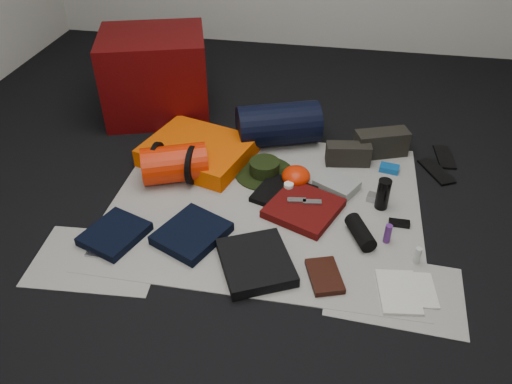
% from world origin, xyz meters
% --- Properties ---
extents(floor, '(4.50, 4.50, 0.02)m').
position_xyz_m(floor, '(0.00, 0.00, -0.01)').
color(floor, black).
rests_on(floor, ground).
extents(newspaper_mat, '(1.60, 1.30, 0.01)m').
position_xyz_m(newspaper_mat, '(0.00, 0.00, 0.00)').
color(newspaper_mat, beige).
rests_on(newspaper_mat, floor).
extents(newspaper_sheet_front_left, '(0.61, 0.44, 0.00)m').
position_xyz_m(newspaper_sheet_front_left, '(-0.70, -0.55, 0.00)').
color(newspaper_sheet_front_left, beige).
rests_on(newspaper_sheet_front_left, floor).
extents(newspaper_sheet_front_right, '(0.60, 0.43, 0.00)m').
position_xyz_m(newspaper_sheet_front_right, '(0.65, -0.50, 0.00)').
color(newspaper_sheet_front_right, beige).
rests_on(newspaper_sheet_front_right, floor).
extents(red_cabinet, '(0.79, 0.72, 0.55)m').
position_xyz_m(red_cabinet, '(-0.88, 0.86, 0.27)').
color(red_cabinet, '#4F0506').
rests_on(red_cabinet, floor).
extents(sleeping_pad, '(0.69, 0.62, 0.11)m').
position_xyz_m(sleeping_pad, '(-0.46, 0.34, 0.06)').
color(sleeping_pad, '#F35502').
rests_on(sleeping_pad, newspaper_mat).
extents(stuff_sack, '(0.40, 0.32, 0.21)m').
position_xyz_m(stuff_sack, '(-0.53, 0.12, 0.11)').
color(stuff_sack, red).
rests_on(stuff_sack, newspaper_mat).
extents(sack_strap_left, '(0.02, 0.22, 0.22)m').
position_xyz_m(sack_strap_left, '(-0.63, 0.12, 0.11)').
color(sack_strap_left, black).
rests_on(sack_strap_left, newspaper_mat).
extents(sack_strap_right, '(0.03, 0.22, 0.22)m').
position_xyz_m(sack_strap_right, '(-0.43, 0.12, 0.11)').
color(sack_strap_right, black).
rests_on(sack_strap_right, newspaper_mat).
extents(navy_duffel, '(0.55, 0.41, 0.26)m').
position_xyz_m(navy_duffel, '(-0.02, 0.60, 0.13)').
color(navy_duffel, black).
rests_on(navy_duffel, newspaper_mat).
extents(boonie_brim, '(0.44, 0.44, 0.01)m').
position_xyz_m(boonie_brim, '(-0.05, 0.26, 0.01)').
color(boonie_brim, black).
rests_on(boonie_brim, newspaper_mat).
extents(boonie_crown, '(0.17, 0.17, 0.07)m').
position_xyz_m(boonie_crown, '(-0.05, 0.26, 0.05)').
color(boonie_crown, black).
rests_on(boonie_crown, boonie_brim).
extents(hiking_boot_left, '(0.27, 0.13, 0.13)m').
position_xyz_m(hiking_boot_left, '(0.41, 0.45, 0.07)').
color(hiking_boot_left, black).
rests_on(hiking_boot_left, newspaper_mat).
extents(hiking_boot_right, '(0.33, 0.22, 0.16)m').
position_xyz_m(hiking_boot_right, '(0.60, 0.58, 0.08)').
color(hiking_boot_right, black).
rests_on(hiking_boot_right, newspaper_mat).
extents(flip_flop_left, '(0.20, 0.27, 0.01)m').
position_xyz_m(flip_flop_left, '(0.92, 0.45, 0.01)').
color(flip_flop_left, black).
rests_on(flip_flop_left, floor).
extents(flip_flop_right, '(0.11, 0.25, 0.01)m').
position_xyz_m(flip_flop_right, '(0.98, 0.62, 0.01)').
color(flip_flop_right, black).
rests_on(flip_flop_right, floor).
extents(trousers_navy_a, '(0.33, 0.35, 0.04)m').
position_xyz_m(trousers_navy_a, '(-0.67, -0.40, 0.03)').
color(trousers_navy_a, black).
rests_on(trousers_navy_a, newspaper_mat).
extents(trousers_navy_b, '(0.38, 0.40, 0.05)m').
position_xyz_m(trousers_navy_b, '(-0.31, -0.33, 0.03)').
color(trousers_navy_b, black).
rests_on(trousers_navy_b, newspaper_mat).
extents(trousers_charcoal, '(0.42, 0.44, 0.05)m').
position_xyz_m(trousers_charcoal, '(0.03, -0.47, 0.03)').
color(trousers_charcoal, black).
rests_on(trousers_charcoal, newspaper_mat).
extents(black_tshirt, '(0.36, 0.34, 0.03)m').
position_xyz_m(black_tshirt, '(0.09, 0.07, 0.02)').
color(black_tshirt, black).
rests_on(black_tshirt, newspaper_mat).
extents(red_shirt, '(0.43, 0.43, 0.04)m').
position_xyz_m(red_shirt, '(0.21, -0.04, 0.03)').
color(red_shirt, '#510A08').
rests_on(red_shirt, newspaper_mat).
extents(orange_stuff_sack, '(0.21, 0.21, 0.10)m').
position_xyz_m(orange_stuff_sack, '(0.14, 0.19, 0.06)').
color(orange_stuff_sack, red).
rests_on(orange_stuff_sack, newspaper_mat).
extents(first_aid_pouch, '(0.27, 0.25, 0.05)m').
position_xyz_m(first_aid_pouch, '(0.36, 0.19, 0.03)').
color(first_aid_pouch, gray).
rests_on(first_aid_pouch, newspaper_mat).
extents(water_bottle, '(0.09, 0.09, 0.17)m').
position_xyz_m(water_bottle, '(0.60, 0.07, 0.09)').
color(water_bottle, black).
rests_on(water_bottle, newspaper_mat).
extents(speaker, '(0.16, 0.22, 0.08)m').
position_xyz_m(speaker, '(0.49, -0.19, 0.05)').
color(speaker, black).
rests_on(speaker, newspaper_mat).
extents(compact_camera, '(0.10, 0.08, 0.04)m').
position_xyz_m(compact_camera, '(0.57, 0.12, 0.02)').
color(compact_camera, '#A2A2A6').
rests_on(compact_camera, newspaper_mat).
extents(cyan_case, '(0.12, 0.09, 0.03)m').
position_xyz_m(cyan_case, '(0.65, 0.41, 0.02)').
color(cyan_case, '#0F5199').
rests_on(cyan_case, newspaper_mat).
extents(toiletry_purple, '(0.04, 0.04, 0.10)m').
position_xyz_m(toiletry_purple, '(0.62, -0.19, 0.06)').
color(toiletry_purple, '#52226F').
rests_on(toiletry_purple, newspaper_mat).
extents(toiletry_clear, '(0.03, 0.03, 0.09)m').
position_xyz_m(toiletry_clear, '(0.75, -0.31, 0.05)').
color(toiletry_clear, '#B5BAB4').
rests_on(toiletry_clear, newspaper_mat).
extents(paperback_book, '(0.19, 0.24, 0.03)m').
position_xyz_m(paperback_book, '(0.34, -0.48, 0.02)').
color(paperback_book, black).
rests_on(paperback_book, newspaper_mat).
extents(map_booklet, '(0.20, 0.26, 0.01)m').
position_xyz_m(map_booklet, '(0.66, -0.51, 0.01)').
color(map_booklet, silver).
rests_on(map_booklet, newspaper_mat).
extents(map_printout, '(0.18, 0.22, 0.01)m').
position_xyz_m(map_printout, '(0.74, -0.48, 0.01)').
color(map_printout, silver).
rests_on(map_printout, newspaper_mat).
extents(sunglasses, '(0.10, 0.04, 0.03)m').
position_xyz_m(sunglasses, '(0.69, -0.06, 0.02)').
color(sunglasses, black).
rests_on(sunglasses, newspaper_mat).
extents(key_cluster, '(0.06, 0.06, 0.01)m').
position_xyz_m(key_cluster, '(-0.73, -0.51, 0.01)').
color(key_cluster, '#A2A2A6').
rests_on(key_cluster, newspaper_mat).
extents(tape_roll, '(0.05, 0.05, 0.04)m').
position_xyz_m(tape_roll, '(0.11, 0.10, 0.05)').
color(tape_roll, white).
rests_on(tape_roll, black_tshirt).
extents(energy_bar_a, '(0.10, 0.05, 0.01)m').
position_xyz_m(energy_bar_a, '(0.17, -0.02, 0.06)').
color(energy_bar_a, '#A2A2A6').
rests_on(energy_bar_a, red_shirt).
extents(energy_bar_b, '(0.10, 0.05, 0.01)m').
position_xyz_m(energy_bar_b, '(0.25, -0.02, 0.06)').
color(energy_bar_b, '#A2A2A6').
rests_on(energy_bar_b, red_shirt).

